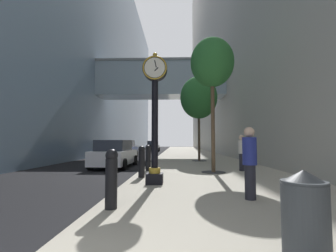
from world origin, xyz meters
The scene contains 16 objects.
ground_plane centered at (0.00, 27.00, 0.00)m, with size 110.00×110.00×0.00m, color black.
sidewalk_right centered at (3.42, 30.00, 0.07)m, with size 6.84×80.00×0.14m, color #ADA593.
building_block_left centered at (-10.94, 29.95, 14.87)m, with size 22.67×80.00×29.84m.
street_clock centered at (1.06, 6.39, 2.58)m, with size 0.84×0.55×4.45m.
bollard_nearest centered at (0.42, 3.36, 0.78)m, with size 0.26×0.26×1.23m.
bollard_third centered at (0.42, 7.82, 0.78)m, with size 0.26×0.26×1.23m.
bollard_fourth centered at (0.42, 10.05, 0.78)m, with size 0.26×0.26×1.23m.
street_tree_near centered at (3.48, 9.54, 5.21)m, with size 2.03×2.03×6.29m.
street_tree_mid_near centered at (3.48, 16.34, 4.84)m, with size 2.76×2.76×6.31m.
trash_bin centered at (3.28, 1.24, 0.68)m, with size 0.53×0.53×1.05m.
pedestrian_walking centered at (4.94, 10.17, 1.06)m, with size 0.44×0.44×1.73m.
pedestrian_by_clock centered at (3.56, 4.28, 1.07)m, with size 0.44×0.44×1.75m.
car_silver_near centered at (-4.29, 27.84, 0.83)m, with size 2.17×4.71×1.71m.
car_white_mid centered at (-1.94, 12.89, 0.80)m, with size 2.18×4.56×1.63m.
car_black_far centered at (-1.92, 37.18, 0.83)m, with size 2.03×4.43×1.72m.
car_blue_trailing centered at (-3.14, 21.39, 0.83)m, with size 1.99×4.43×1.71m.
Camera 1 is at (1.77, -1.72, 1.52)m, focal length 25.97 mm.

